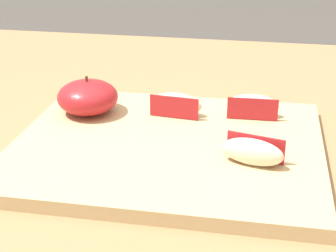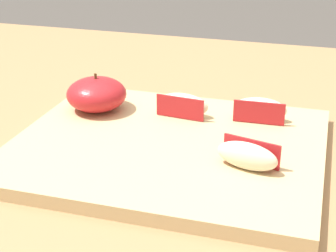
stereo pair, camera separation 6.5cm
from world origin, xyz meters
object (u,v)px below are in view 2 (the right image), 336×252
apple_half_skin_up (97,94)px  apple_wedge_left (247,156)px  apple_wedge_front (183,105)px  cutting_board (168,147)px  apple_wedge_middle (260,109)px

apple_half_skin_up → apple_wedge_left: 0.25m
apple_wedge_left → apple_wedge_front: same height
cutting_board → apple_wedge_middle: (0.10, 0.10, 0.02)m
apple_half_skin_up → apple_wedge_left: (0.23, -0.11, -0.01)m
apple_half_skin_up → apple_wedge_front: size_ratio=1.14×
apple_wedge_front → apple_half_skin_up: bearing=-173.3°
apple_wedge_left → apple_wedge_middle: same height
cutting_board → apple_wedge_front: bearing=92.9°
cutting_board → apple_wedge_front: (-0.00, 0.08, 0.02)m
cutting_board → apple_wedge_front: 0.09m
cutting_board → apple_wedge_left: apple_wedge_left is taller
apple_half_skin_up → apple_wedge_middle: 0.22m
apple_half_skin_up → apple_wedge_middle: bearing=6.8°
cutting_board → apple_wedge_left: size_ratio=5.05×
cutting_board → apple_wedge_front: size_ratio=5.15×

